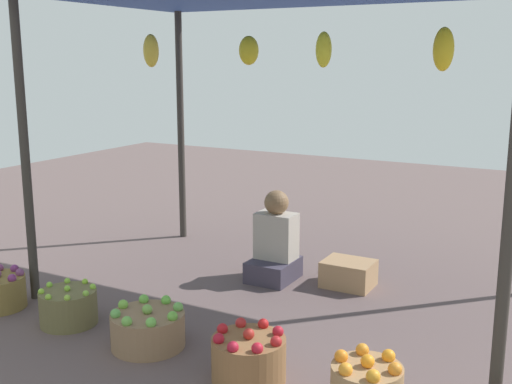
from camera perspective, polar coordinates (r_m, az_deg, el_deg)
The scene contains 7 objects.
ground_plane at distance 5.18m, azimuth 2.81°, elevation -9.28°, with size 14.00×14.00×0.00m, color #624F4E.
market_stall_structure at distance 4.84m, azimuth 3.09°, elevation 15.88°, with size 3.78×2.33×2.38m.
vendor_person at distance 5.46m, azimuth 1.73°, elevation -4.85°, with size 0.36×0.44×0.78m.
basket_limes at distance 4.81m, azimuth -16.55°, elevation -9.89°, with size 0.41×0.41×0.29m.
basket_green_apples at distance 4.34m, azimuth -9.72°, elevation -12.05°, with size 0.49×0.49×0.29m.
basket_red_apples at distance 3.86m, azimuth -0.66°, elevation -14.73°, with size 0.44×0.44×0.33m.
wooden_crate_near_vendor at distance 5.39m, azimuth 8.33°, elevation -7.29°, with size 0.41×0.33×0.22m, color tan.
Camera 1 is at (2.11, -4.34, 1.88)m, focal length 44.38 mm.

